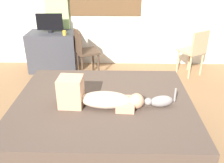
{
  "coord_description": "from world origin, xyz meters",
  "views": [
    {
      "loc": [
        0.07,
        -2.55,
        1.94
      ],
      "look_at": [
        0.02,
        0.13,
        0.63
      ],
      "focal_mm": 39.61,
      "sensor_mm": 36.0,
      "label": 1
    }
  ],
  "objects_px": {
    "chair_by_desk": "(84,50)",
    "bed": "(103,118)",
    "tv_monitor": "(50,23)",
    "cat": "(160,101)",
    "cup": "(64,33)",
    "desk": "(54,51)",
    "person_lying": "(97,97)",
    "chair_spare": "(195,49)"
  },
  "relations": [
    {
      "from": "desk",
      "to": "chair_spare",
      "type": "bearing_deg",
      "value": -5.24
    },
    {
      "from": "chair_spare",
      "to": "tv_monitor",
      "type": "bearing_deg",
      "value": 174.79
    },
    {
      "from": "desk",
      "to": "chair_spare",
      "type": "distance_m",
      "value": 2.63
    },
    {
      "from": "person_lying",
      "to": "chair_by_desk",
      "type": "distance_m",
      "value": 1.9
    },
    {
      "from": "cup",
      "to": "cat",
      "type": "bearing_deg",
      "value": -54.08
    },
    {
      "from": "bed",
      "to": "chair_spare",
      "type": "relative_size",
      "value": 2.47
    },
    {
      "from": "tv_monitor",
      "to": "chair_by_desk",
      "type": "distance_m",
      "value": 0.81
    },
    {
      "from": "bed",
      "to": "cup",
      "type": "bearing_deg",
      "value": 113.01
    },
    {
      "from": "cat",
      "to": "desk",
      "type": "distance_m",
      "value": 2.74
    },
    {
      "from": "cat",
      "to": "tv_monitor",
      "type": "height_order",
      "value": "tv_monitor"
    },
    {
      "from": "desk",
      "to": "bed",
      "type": "bearing_deg",
      "value": -62.34
    },
    {
      "from": "cup",
      "to": "chair_spare",
      "type": "height_order",
      "value": "chair_spare"
    },
    {
      "from": "cat",
      "to": "cup",
      "type": "xyz_separation_m",
      "value": [
        -1.42,
        1.97,
        0.24
      ]
    },
    {
      "from": "cat",
      "to": "tv_monitor",
      "type": "bearing_deg",
      "value": 128.73
    },
    {
      "from": "tv_monitor",
      "to": "chair_spare",
      "type": "xyz_separation_m",
      "value": [
        2.64,
        -0.24,
        -0.41
      ]
    },
    {
      "from": "desk",
      "to": "tv_monitor",
      "type": "relative_size",
      "value": 1.87
    },
    {
      "from": "desk",
      "to": "cup",
      "type": "distance_m",
      "value": 0.53
    },
    {
      "from": "cup",
      "to": "desk",
      "type": "bearing_deg",
      "value": 147.61
    },
    {
      "from": "chair_by_desk",
      "to": "bed",
      "type": "bearing_deg",
      "value": -75.74
    },
    {
      "from": "cat",
      "to": "chair_spare",
      "type": "xyz_separation_m",
      "value": [
        0.92,
        1.9,
        -0.04
      ]
    },
    {
      "from": "person_lying",
      "to": "tv_monitor",
      "type": "relative_size",
      "value": 1.96
    },
    {
      "from": "cup",
      "to": "tv_monitor",
      "type": "bearing_deg",
      "value": 149.15
    },
    {
      "from": "person_lying",
      "to": "tv_monitor",
      "type": "distance_m",
      "value": 2.4
    },
    {
      "from": "chair_by_desk",
      "to": "chair_spare",
      "type": "relative_size",
      "value": 1.0
    },
    {
      "from": "person_lying",
      "to": "tv_monitor",
      "type": "xyz_separation_m",
      "value": [
        -1.02,
        2.15,
        0.33
      ]
    },
    {
      "from": "chair_by_desk",
      "to": "cat",
      "type": "bearing_deg",
      "value": -59.75
    },
    {
      "from": "bed",
      "to": "desk",
      "type": "height_order",
      "value": "desk"
    },
    {
      "from": "desk",
      "to": "tv_monitor",
      "type": "height_order",
      "value": "tv_monitor"
    },
    {
      "from": "bed",
      "to": "cup",
      "type": "height_order",
      "value": "cup"
    },
    {
      "from": "chair_spare",
      "to": "chair_by_desk",
      "type": "bearing_deg",
      "value": -178.54
    },
    {
      "from": "chair_spare",
      "to": "cat",
      "type": "bearing_deg",
      "value": -115.77
    },
    {
      "from": "cat",
      "to": "chair_by_desk",
      "type": "distance_m",
      "value": 2.14
    },
    {
      "from": "person_lying",
      "to": "cup",
      "type": "height_order",
      "value": "cup"
    },
    {
      "from": "bed",
      "to": "desk",
      "type": "relative_size",
      "value": 2.36
    },
    {
      "from": "bed",
      "to": "chair_spare",
      "type": "bearing_deg",
      "value": 48.94
    },
    {
      "from": "desk",
      "to": "tv_monitor",
      "type": "xyz_separation_m",
      "value": [
        -0.02,
        -0.0,
        0.55
      ]
    },
    {
      "from": "bed",
      "to": "chair_by_desk",
      "type": "relative_size",
      "value": 2.47
    },
    {
      "from": "bed",
      "to": "tv_monitor",
      "type": "distance_m",
      "value": 2.4
    },
    {
      "from": "desk",
      "to": "chair_by_desk",
      "type": "relative_size",
      "value": 1.05
    },
    {
      "from": "cat",
      "to": "tv_monitor",
      "type": "relative_size",
      "value": 0.74
    },
    {
      "from": "tv_monitor",
      "to": "chair_by_desk",
      "type": "relative_size",
      "value": 0.56
    },
    {
      "from": "desk",
      "to": "chair_by_desk",
      "type": "height_order",
      "value": "chair_by_desk"
    }
  ]
}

